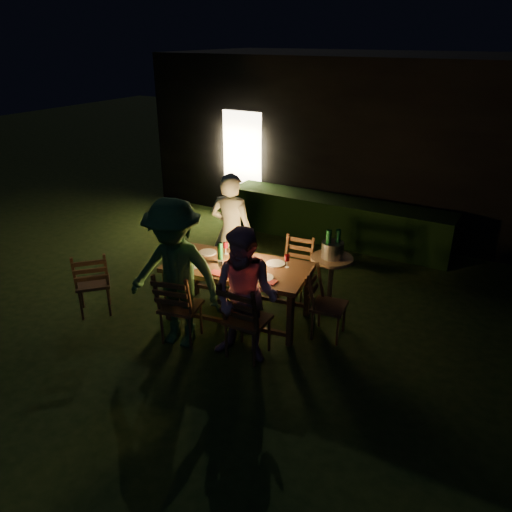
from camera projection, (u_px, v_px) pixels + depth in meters
The scene contains 29 objects.
garden_envelope at pixel (405, 137), 10.43m from camera, with size 40.00×40.00×3.20m.
dining_table at pixel (238, 271), 6.57m from camera, with size 2.00×1.20×0.78m.
chair_near_left at pixel (181, 318), 6.23m from camera, with size 0.56×0.59×1.03m.
chair_near_right at pixel (247, 332), 5.93m from camera, with size 0.48×0.51×1.06m.
chair_far_left at pixel (231, 271), 7.55m from camera, with size 0.46×0.48×0.92m.
chair_far_right at pixel (294, 281), 7.21m from camera, with size 0.47×0.49×0.95m.
chair_end at pixel (327, 316), 6.33m from camera, with size 0.51×0.48×0.95m.
chair_spare at pixel (94, 293), 6.85m from camera, with size 0.65×0.65×0.99m.
person_house_side at pixel (232, 232), 7.34m from camera, with size 0.65×0.43×1.78m, color white.
person_opp_right at pixel (245, 297), 5.68m from camera, with size 0.80×0.62×1.65m, color #C6889B.
person_opp_left at pixel (175, 275), 5.93m from camera, with size 1.22×0.70×1.89m, color #306031.
lantern at pixel (242, 253), 6.50m from camera, with size 0.16×0.16×0.35m.
plate_far_left at pixel (208, 252), 6.91m from camera, with size 0.25×0.25×0.01m, color white.
plate_near_left at pixel (192, 265), 6.53m from camera, with size 0.25×0.25×0.01m, color white.
plate_far_right at pixel (276, 264), 6.57m from camera, with size 0.25×0.25×0.01m, color white.
plate_near_right at pixel (264, 277), 6.20m from camera, with size 0.25×0.25×0.01m, color white.
wineglass_a at pixel (226, 248), 6.84m from camera, with size 0.06×0.06×0.18m, color #59070F, non-canonical shape.
wineglass_b at pixel (184, 254), 6.64m from camera, with size 0.06×0.06×0.18m, color #59070F, non-canonical shape.
wineglass_c at pixel (251, 272), 6.17m from camera, with size 0.06×0.06×0.18m, color #59070F, non-canonical shape.
wineglass_d at pixel (287, 261), 6.45m from camera, with size 0.06×0.06×0.18m, color #59070F, non-canonical shape.
wineglass_e at pixel (221, 267), 6.28m from camera, with size 0.06×0.06×0.18m, color silver, non-canonical shape.
bottle_table at pixel (220, 253), 6.57m from camera, with size 0.07×0.07×0.28m, color #0F471E.
napkin_left at pixel (217, 273), 6.32m from camera, with size 0.18×0.14×0.01m, color red.
napkin_right at pixel (269, 282), 6.10m from camera, with size 0.18×0.14×0.01m, color red.
phone at pixel (185, 267), 6.49m from camera, with size 0.14×0.07×0.01m, color black.
side_table at pixel (332, 263), 6.81m from camera, with size 0.58×0.58×0.78m.
ice_bucket at pixel (333, 250), 6.73m from camera, with size 0.30×0.30×0.22m, color #A5A8AD.
bottle_bucket_a at pixel (328, 247), 6.70m from camera, with size 0.07×0.07×0.32m, color #0F471E.
bottle_bucket_b at pixel (337, 246), 6.72m from camera, with size 0.07×0.07×0.32m, color #0F471E.
Camera 1 is at (2.56, -4.52, 3.57)m, focal length 35.00 mm.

